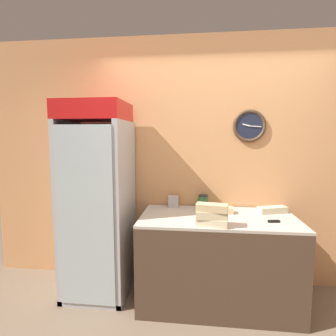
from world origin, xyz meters
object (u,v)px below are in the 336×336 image
(sandwich_flat_right, at_px, (272,210))
(condiment_jar, at_px, (203,202))
(sandwich_stack_top, at_px, (212,208))
(sandwich_flat_left, at_px, (221,210))
(chefs_knife, at_px, (280,222))
(sandwich_stack_bottom, at_px, (212,222))
(beverage_cooler, at_px, (99,192))
(napkin_dispenser, at_px, (173,201))
(sandwich_stack_middle, at_px, (212,215))

(sandwich_flat_right, bearing_deg, condiment_jar, 170.53)
(sandwich_stack_top, distance_m, sandwich_flat_right, 0.79)
(sandwich_flat_left, bearing_deg, chefs_knife, -26.24)
(sandwich_flat_right, distance_m, condiment_jar, 0.70)
(sandwich_stack_top, xyz_separation_m, condiment_jar, (-0.06, 0.58, -0.09))
(sandwich_stack_bottom, relative_size, condiment_jar, 1.97)
(sandwich_stack_top, xyz_separation_m, chefs_knife, (0.61, 0.16, -0.15))
(beverage_cooler, bearing_deg, sandwich_flat_right, 2.74)
(sandwich_stack_top, height_order, chefs_knife, sandwich_stack_top)
(chefs_knife, height_order, napkin_dispenser, napkin_dispenser)
(sandwich_stack_middle, xyz_separation_m, sandwich_stack_top, (0.00, 0.00, 0.06))
(sandwich_stack_middle, relative_size, sandwich_stack_top, 0.97)
(chefs_knife, distance_m, napkin_dispenser, 1.08)
(sandwich_stack_middle, relative_size, chefs_knife, 0.93)
(sandwich_stack_top, bearing_deg, sandwich_stack_middle, 0.00)
(napkin_dispenser, bearing_deg, sandwich_stack_bottom, -56.96)
(beverage_cooler, relative_size, sandwich_stack_bottom, 7.00)
(napkin_dispenser, bearing_deg, condiment_jar, -1.62)
(sandwich_stack_middle, bearing_deg, chefs_knife, 15.09)
(sandwich_flat_left, distance_m, napkin_dispenser, 0.52)
(sandwich_stack_bottom, relative_size, sandwich_flat_right, 0.92)
(sandwich_stack_bottom, distance_m, napkin_dispenser, 0.70)
(sandwich_flat_left, xyz_separation_m, condiment_jar, (-0.17, 0.17, 0.04))
(sandwich_stack_top, relative_size, napkin_dispenser, 2.34)
(sandwich_stack_middle, height_order, sandwich_stack_top, sandwich_stack_top)
(sandwich_stack_bottom, distance_m, sandwich_stack_middle, 0.06)
(chefs_knife, bearing_deg, sandwich_flat_left, 153.76)
(sandwich_stack_top, distance_m, sandwich_flat_left, 0.44)
(condiment_jar, bearing_deg, sandwich_flat_right, -9.47)
(sandwich_stack_bottom, height_order, sandwich_flat_left, sandwich_stack_bottom)
(condiment_jar, bearing_deg, sandwich_flat_left, -45.01)
(sandwich_stack_middle, height_order, sandwich_flat_right, sandwich_stack_middle)
(sandwich_stack_bottom, bearing_deg, sandwich_stack_top, 0.00)
(sandwich_stack_top, distance_m, chefs_knife, 0.65)
(sandwich_stack_middle, bearing_deg, sandwich_flat_left, 75.15)
(beverage_cooler, xyz_separation_m, sandwich_flat_left, (1.25, 0.03, -0.16))
(beverage_cooler, distance_m, sandwich_stack_bottom, 1.21)
(sandwich_stack_top, relative_size, condiment_jar, 1.96)
(sandwich_flat_left, height_order, condiment_jar, condiment_jar)
(sandwich_flat_left, bearing_deg, condiment_jar, 134.99)
(beverage_cooler, relative_size, sandwich_flat_left, 8.04)
(sandwich_stack_bottom, distance_m, chefs_knife, 0.63)
(sandwich_flat_left, distance_m, condiment_jar, 0.24)
(condiment_jar, bearing_deg, sandwich_stack_middle, -83.95)
(beverage_cooler, xyz_separation_m, sandwich_stack_bottom, (1.14, -0.38, -0.16))
(beverage_cooler, distance_m, sandwich_flat_left, 1.26)
(beverage_cooler, bearing_deg, condiment_jar, 10.48)
(sandwich_stack_top, bearing_deg, napkin_dispenser, 123.04)
(napkin_dispenser, bearing_deg, sandwich_stack_top, -56.96)
(beverage_cooler, bearing_deg, sandwich_stack_middle, -18.49)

